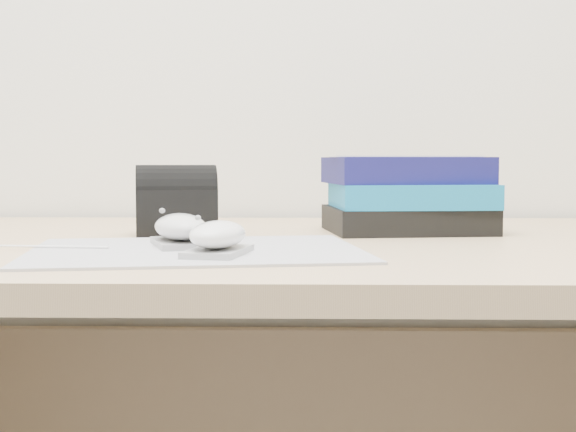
{
  "coord_description": "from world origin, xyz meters",
  "views": [
    {
      "loc": [
        -0.1,
        0.49,
        0.84
      ],
      "look_at": [
        -0.12,
        1.46,
        0.77
      ],
      "focal_mm": 50.0,
      "sensor_mm": 36.0,
      "label": 1
    }
  ],
  "objects_px": {
    "pouch": "(176,201)",
    "book_stack": "(407,195)",
    "mouse_rear": "(180,230)",
    "mouse_front": "(218,237)",
    "desk": "(373,395)"
  },
  "relations": [
    {
      "from": "mouse_rear",
      "to": "mouse_front",
      "type": "bearing_deg",
      "value": -57.54
    },
    {
      "from": "mouse_rear",
      "to": "book_stack",
      "type": "height_order",
      "value": "book_stack"
    },
    {
      "from": "pouch",
      "to": "desk",
      "type": "bearing_deg",
      "value": 0.41
    },
    {
      "from": "pouch",
      "to": "book_stack",
      "type": "bearing_deg",
      "value": 8.05
    },
    {
      "from": "desk",
      "to": "mouse_rear",
      "type": "distance_m",
      "value": 0.4
    },
    {
      "from": "pouch",
      "to": "mouse_rear",
      "type": "bearing_deg",
      "value": -79.36
    },
    {
      "from": "desk",
      "to": "book_stack",
      "type": "height_order",
      "value": "book_stack"
    },
    {
      "from": "mouse_rear",
      "to": "pouch",
      "type": "bearing_deg",
      "value": 100.64
    },
    {
      "from": "mouse_rear",
      "to": "pouch",
      "type": "height_order",
      "value": "pouch"
    },
    {
      "from": "mouse_front",
      "to": "pouch",
      "type": "xyz_separation_m",
      "value": [
        -0.09,
        0.27,
        0.03
      ]
    },
    {
      "from": "desk",
      "to": "mouse_rear",
      "type": "xyz_separation_m",
      "value": [
        -0.25,
        -0.19,
        0.26
      ]
    },
    {
      "from": "mouse_rear",
      "to": "mouse_front",
      "type": "distance_m",
      "value": 0.1
    },
    {
      "from": "desk",
      "to": "book_stack",
      "type": "relative_size",
      "value": 6.35
    },
    {
      "from": "book_stack",
      "to": "mouse_rear",
      "type": "bearing_deg",
      "value": -142.63
    },
    {
      "from": "desk",
      "to": "mouse_rear",
      "type": "bearing_deg",
      "value": -143.45
    }
  ]
}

